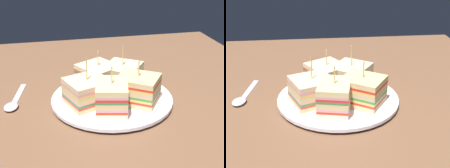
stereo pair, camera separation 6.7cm
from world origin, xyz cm
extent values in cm
cube|color=brown|center=(0.00, 0.00, -0.90)|extent=(94.02, 87.05, 1.80)
cylinder|color=white|center=(0.00, 0.00, 0.28)|extent=(15.83, 15.83, 0.57)
cylinder|color=white|center=(0.00, 0.00, 0.92)|extent=(25.54, 25.54, 0.70)
cube|color=beige|center=(-5.32, -1.94, 1.74)|extent=(10.52, 10.31, 0.94)
cube|color=#9E7242|center=(-1.97, 0.00, 1.74)|extent=(3.87, 6.39, 0.94)
cube|color=red|center=(-5.32, -1.94, 2.46)|extent=(10.52, 10.31, 0.50)
cube|color=pink|center=(-5.32, -1.94, 2.96)|extent=(10.52, 10.31, 0.50)
cube|color=beige|center=(-5.32, -1.94, 3.68)|extent=(10.52, 10.31, 0.94)
cube|color=#B2844C|center=(-1.97, 0.00, 3.68)|extent=(3.87, 6.39, 0.94)
cube|color=pink|center=(-5.32, -1.94, 4.40)|extent=(10.52, 10.31, 0.50)
cube|color=#3F7F36|center=(-5.32, -1.94, 4.90)|extent=(10.52, 10.31, 0.50)
cube|color=#DF402D|center=(-5.32, -1.94, 5.39)|extent=(10.52, 10.31, 0.50)
cube|color=beige|center=(-5.32, -1.94, 6.12)|extent=(10.52, 10.31, 0.94)
cylinder|color=tan|center=(-5.32, -1.94, 8.32)|extent=(0.24, 0.24, 3.47)
cube|color=#D1BA7D|center=(1.64, -5.43, 1.74)|extent=(9.83, 10.07, 0.95)
cube|color=#9E7242|center=(0.25, -1.81, 1.74)|extent=(6.98, 2.92, 0.95)
cube|color=#CB4031|center=(1.64, -5.43, 2.45)|extent=(9.83, 10.07, 0.47)
cube|color=#3D8341|center=(1.64, -5.43, 2.93)|extent=(9.83, 10.07, 0.47)
cube|color=#ECA39F|center=(1.64, -5.43, 3.40)|extent=(9.83, 10.07, 0.47)
cube|color=#D7C37B|center=(1.64, -5.43, 4.11)|extent=(9.83, 10.07, 0.95)
cube|color=#B2844C|center=(0.25, -1.81, 4.11)|extent=(6.98, 2.92, 0.95)
cube|color=#EAC25F|center=(1.64, -5.43, 4.82)|extent=(9.83, 10.07, 0.47)
cube|color=pink|center=(1.64, -5.43, 5.30)|extent=(9.83, 10.07, 0.47)
cube|color=beige|center=(1.64, -5.43, 6.01)|extent=(9.83, 10.07, 0.95)
cylinder|color=tan|center=(1.64, -5.43, 8.77)|extent=(0.24, 0.24, 4.57)
cube|color=beige|center=(5.52, -1.26, 1.82)|extent=(9.00, 7.54, 1.10)
cube|color=#B2844C|center=(1.74, -0.43, 1.82)|extent=(1.56, 5.80, 1.10)
cube|color=red|center=(5.52, -1.26, 2.61)|extent=(9.00, 7.54, 0.49)
cube|color=pink|center=(5.52, -1.26, 3.10)|extent=(9.00, 7.54, 0.49)
cube|color=#D3BB83|center=(5.52, -1.26, 3.90)|extent=(9.00, 7.54, 1.10)
cube|color=#B2844C|center=(1.74, -0.43, 3.90)|extent=(1.56, 5.80, 1.10)
cube|color=#437F3E|center=(5.52, -1.26, 4.70)|extent=(9.00, 7.54, 0.49)
cube|color=red|center=(5.52, -1.26, 5.19)|extent=(9.00, 7.54, 0.49)
cube|color=pink|center=(5.52, -1.26, 5.68)|extent=(9.00, 7.54, 0.49)
cube|color=beige|center=(5.52, -1.26, 6.48)|extent=(9.00, 7.54, 1.10)
cylinder|color=tan|center=(5.52, -1.26, 8.75)|extent=(0.24, 0.24, 3.44)
cube|color=#E0C083|center=(3.16, 4.70, 1.79)|extent=(10.15, 10.42, 1.06)
cube|color=#B2844C|center=(0.98, 1.50, 1.79)|extent=(5.77, 4.07, 1.06)
cube|color=red|center=(3.16, 4.70, 2.57)|extent=(10.15, 10.42, 0.49)
cube|color=#EAC758|center=(3.16, 4.70, 3.06)|extent=(10.15, 10.42, 0.49)
cube|color=#44943F|center=(3.16, 4.70, 3.55)|extent=(10.15, 10.42, 0.49)
cube|color=#CFB889|center=(3.16, 4.70, 4.33)|extent=(10.15, 10.42, 1.06)
cube|color=#B2844C|center=(0.98, 1.50, 4.33)|extent=(5.77, 4.07, 1.06)
cube|color=#F1BD55|center=(3.16, 4.70, 5.11)|extent=(10.15, 10.42, 0.49)
cube|color=red|center=(3.16, 4.70, 5.60)|extent=(10.15, 10.42, 0.49)
cube|color=#DFC381|center=(3.16, 4.70, 6.37)|extent=(10.15, 10.42, 1.06)
cylinder|color=tan|center=(3.16, 4.70, 8.61)|extent=(0.24, 0.24, 3.42)
cube|color=beige|center=(-4.51, 3.42, 1.82)|extent=(10.65, 10.49, 1.11)
cube|color=#B2844C|center=(-1.35, 1.19, 1.82)|extent=(4.36, 6.00, 1.11)
cube|color=#3E863D|center=(-4.51, 3.42, 2.61)|extent=(10.65, 10.49, 0.48)
cube|color=yellow|center=(-4.51, 3.42, 3.09)|extent=(10.65, 10.49, 0.48)
cube|color=beige|center=(-4.51, 3.42, 3.89)|extent=(10.65, 10.49, 1.11)
cube|color=#B2844C|center=(-1.35, 1.19, 3.89)|extent=(4.36, 6.00, 1.11)
cube|color=pink|center=(-4.51, 3.42, 4.68)|extent=(10.65, 10.49, 0.48)
cube|color=#F0D753|center=(-4.51, 3.42, 5.16)|extent=(10.65, 10.49, 0.48)
cube|color=beige|center=(-4.51, 3.42, 5.96)|extent=(10.65, 10.49, 1.11)
cylinder|color=tan|center=(-4.51, 3.42, 8.79)|extent=(0.24, 0.24, 4.57)
cube|color=silver|center=(-8.16, -19.61, 0.12)|extent=(10.27, 3.08, 0.25)
ellipsoid|color=silver|center=(-1.58, -20.85, 0.50)|extent=(4.40, 3.52, 1.00)
camera|label=1|loc=(59.73, -13.21, 32.54)|focal=51.99mm
camera|label=2|loc=(60.82, -6.56, 32.54)|focal=51.99mm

